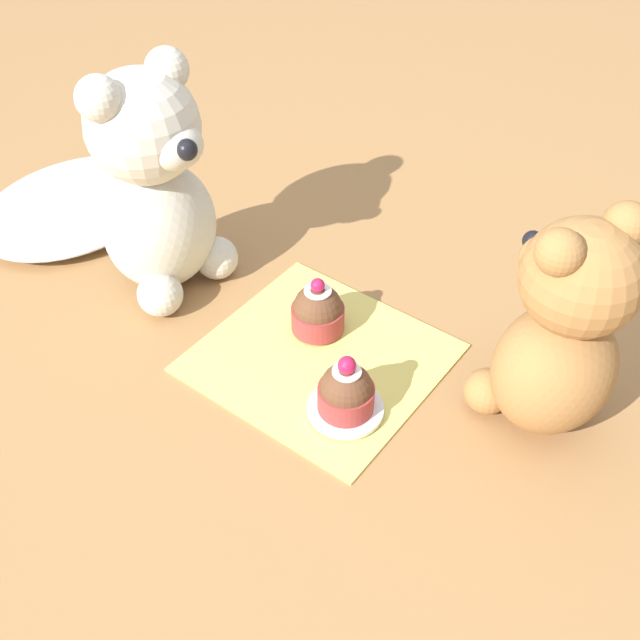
# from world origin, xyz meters

# --- Properties ---
(ground_plane) EXTENTS (4.00, 4.00, 0.00)m
(ground_plane) POSITION_xyz_m (0.00, 0.00, 0.00)
(ground_plane) COLOR #9E7042
(knitted_placemat) EXTENTS (0.22, 0.24, 0.01)m
(knitted_placemat) POSITION_xyz_m (0.00, 0.00, 0.00)
(knitted_placemat) COLOR #E0D166
(knitted_placemat) RESTS_ON ground_plane
(tulle_cloth) EXTENTS (0.26, 0.21, 0.03)m
(tulle_cloth) POSITION_xyz_m (0.02, 0.42, 0.02)
(tulle_cloth) COLOR silver
(tulle_cloth) RESTS_ON ground_plane
(teddy_bear_cream) EXTENTS (0.14, 0.14, 0.27)m
(teddy_bear_cream) POSITION_xyz_m (-0.00, 0.22, 0.13)
(teddy_bear_cream) COLOR beige
(teddy_bear_cream) RESTS_ON ground_plane
(teddy_bear_tan) EXTENTS (0.15, 0.14, 0.24)m
(teddy_bear_tan) POSITION_xyz_m (0.07, -0.22, 0.11)
(teddy_bear_tan) COLOR #A3703D
(teddy_bear_tan) RESTS_ON ground_plane
(cupcake_near_cream_bear) EXTENTS (0.06, 0.06, 0.07)m
(cupcake_near_cream_bear) POSITION_xyz_m (0.03, 0.03, 0.03)
(cupcake_near_cream_bear) COLOR #993333
(cupcake_near_cream_bear) RESTS_ON knitted_placemat
(saucer_plate) EXTENTS (0.08, 0.08, 0.01)m
(saucer_plate) POSITION_xyz_m (-0.05, -0.07, 0.01)
(saucer_plate) COLOR silver
(saucer_plate) RESTS_ON knitted_placemat
(cupcake_near_tan_bear) EXTENTS (0.06, 0.06, 0.07)m
(cupcake_near_tan_bear) POSITION_xyz_m (-0.05, -0.07, 0.03)
(cupcake_near_tan_bear) COLOR #993333
(cupcake_near_tan_bear) RESTS_ON saucer_plate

